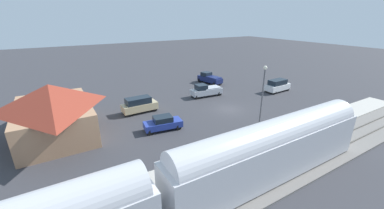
{
  "coord_description": "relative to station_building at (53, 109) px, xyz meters",
  "views": [
    {
      "loc": [
        -25.0,
        21.45,
        12.85
      ],
      "look_at": [
        2.23,
        4.98,
        1.0
      ],
      "focal_mm": 22.21,
      "sensor_mm": 36.0,
      "label": 1
    }
  ],
  "objects": [
    {
      "name": "ground_plane",
      "position": [
        -4.0,
        -22.0,
        -3.14
      ],
      "size": [
        200.0,
        200.0,
        0.0
      ],
      "primitive_type": "plane",
      "color": "#38383D"
    },
    {
      "name": "railway_track",
      "position": [
        -18.0,
        -22.0,
        -3.04
      ],
      "size": [
        4.8,
        70.0,
        0.3
      ],
      "color": "slate",
      "rests_on": "ground"
    },
    {
      "name": "platform",
      "position": [
        -14.0,
        -22.0,
        -2.99
      ],
      "size": [
        3.2,
        46.0,
        0.3
      ],
      "color": "#B7B2A8",
      "rests_on": "ground"
    },
    {
      "name": "station_building",
      "position": [
        0.0,
        0.0,
        0.0
      ],
      "size": [
        12.01,
        8.24,
        6.02
      ],
      "color": "tan",
      "rests_on": "ground"
    },
    {
      "name": "pedestrian_on_platform",
      "position": [
        -14.03,
        -22.34,
        -1.86
      ],
      "size": [
        0.36,
        0.36,
        1.71
      ],
      "color": "#333338",
      "rests_on": "platform"
    },
    {
      "name": "pickup_silver",
      "position": [
        2.86,
        -22.57,
        -2.11
      ],
      "size": [
        2.44,
        5.55,
        2.14
      ],
      "color": "silver",
      "rests_on": "ground"
    },
    {
      "name": "suv_white",
      "position": [
        -1.64,
        -35.16,
        -1.99
      ],
      "size": [
        2.21,
        4.99,
        2.22
      ],
      "color": "white",
      "rests_on": "ground"
    },
    {
      "name": "pickup_navy",
      "position": [
        9.51,
        -28.01,
        -2.11
      ],
      "size": [
        5.67,
        3.25,
        2.14
      ],
      "color": "navy",
      "rests_on": "ground"
    },
    {
      "name": "sedan_blue",
      "position": [
        -5.12,
        -10.92,
        -2.26
      ],
      "size": [
        2.44,
        4.71,
        1.74
      ],
      "color": "#283D9E",
      "rests_on": "ground"
    },
    {
      "name": "suv_tan",
      "position": [
        1.71,
        -10.4,
        -1.99
      ],
      "size": [
        2.07,
        4.94,
        2.22
      ],
      "color": "#C6B284",
      "rests_on": "ground"
    },
    {
      "name": "light_pole_near_platform",
      "position": [
        -11.2,
        -20.66,
        1.77
      ],
      "size": [
        0.44,
        0.44,
        7.81
      ],
      "color": "#515156",
      "rests_on": "ground"
    }
  ]
}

